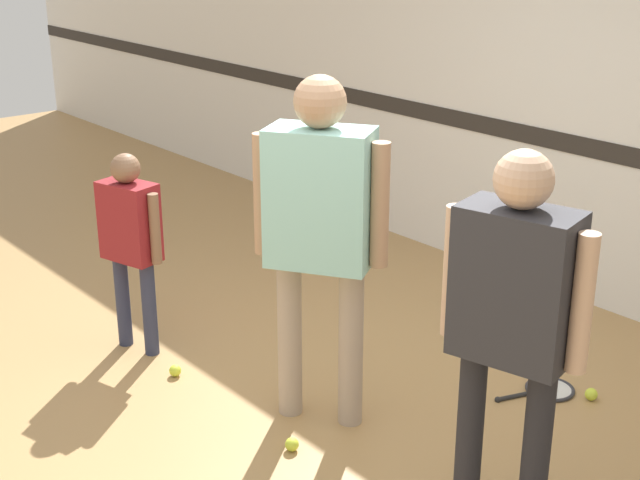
# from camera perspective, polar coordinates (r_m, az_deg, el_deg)

# --- Properties ---
(ground_plane) EXTENTS (16.00, 16.00, 0.00)m
(ground_plane) POSITION_cam_1_polar(r_m,az_deg,el_deg) (4.50, -0.57, -12.02)
(ground_plane) COLOR #A87F4C
(wall_back) EXTENTS (16.00, 0.07, 3.20)m
(wall_back) POSITION_cam_1_polar(r_m,az_deg,el_deg) (5.69, 18.52, 11.06)
(wall_back) COLOR silver
(wall_back) RESTS_ON ground_plane
(person_instructor) EXTENTS (0.57, 0.48, 1.73)m
(person_instructor) POSITION_cam_1_polar(r_m,az_deg,el_deg) (4.15, -0.00, 1.53)
(person_instructor) COLOR tan
(person_instructor) RESTS_ON ground_plane
(person_student_left) EXTENTS (0.43, 0.26, 1.18)m
(person_student_left) POSITION_cam_1_polar(r_m,az_deg,el_deg) (5.08, -12.05, 0.53)
(person_student_left) COLOR #2D334C
(person_student_left) RESTS_ON ground_plane
(person_student_right) EXTENTS (0.59, 0.34, 1.60)m
(person_student_right) POSITION_cam_1_polar(r_m,az_deg,el_deg) (3.49, 12.28, -4.08)
(person_student_right) COLOR #232328
(person_student_right) RESTS_ON ground_plane
(racket_spare_on_floor) EXTENTS (0.34, 0.49, 0.03)m
(racket_spare_on_floor) POSITION_cam_1_polar(r_m,az_deg,el_deg) (4.96, 14.31, -9.26)
(racket_spare_on_floor) COLOR #28282D
(racket_spare_on_floor) RESTS_ON ground_plane
(tennis_ball_near_instructor) EXTENTS (0.07, 0.07, 0.07)m
(tennis_ball_near_instructor) POSITION_cam_1_polar(r_m,az_deg,el_deg) (4.33, -1.81, -12.94)
(tennis_ball_near_instructor) COLOR #CCE038
(tennis_ball_near_instructor) RESTS_ON ground_plane
(tennis_ball_by_spare_racket) EXTENTS (0.07, 0.07, 0.07)m
(tennis_ball_by_spare_racket) POSITION_cam_1_polar(r_m,az_deg,el_deg) (4.93, 16.97, -9.42)
(tennis_ball_by_spare_racket) COLOR #CCE038
(tennis_ball_by_spare_racket) RESTS_ON ground_plane
(tennis_ball_stray_left) EXTENTS (0.07, 0.07, 0.07)m
(tennis_ball_stray_left) POSITION_cam_1_polar(r_m,az_deg,el_deg) (5.01, -9.25, -8.25)
(tennis_ball_stray_left) COLOR #CCE038
(tennis_ball_stray_left) RESTS_ON ground_plane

